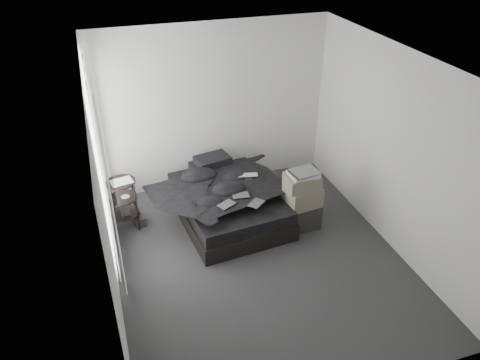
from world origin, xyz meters
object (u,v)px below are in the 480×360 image
object	(u,v)px
laptop	(248,173)
box_lower	(300,215)
bed	(228,210)
side_stand	(124,205)

from	to	relation	value
laptop	box_lower	xyz separation A→B (m)	(0.59, -0.58, -0.47)
bed	side_stand	size ratio (longest dim) A/B	2.42
bed	box_lower	bearing A→B (deg)	-34.33
side_stand	box_lower	distance (m)	2.49
laptop	bed	bearing A→B (deg)	-154.50
side_stand	box_lower	world-z (taller)	side_stand
laptop	side_stand	bearing A→B (deg)	-172.62
laptop	box_lower	bearing A→B (deg)	-31.98
bed	laptop	distance (m)	0.63
bed	box_lower	size ratio (longest dim) A/B	3.63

